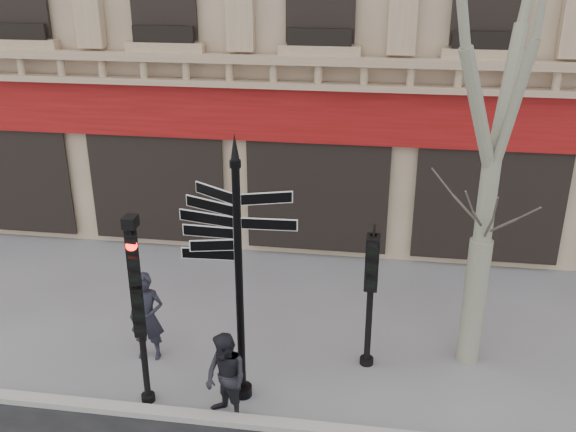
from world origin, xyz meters
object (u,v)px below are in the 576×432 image
Objects in this scene: pedestrian_a at (147,317)px; pedestrian_b at (226,379)px; traffic_signal_main at (137,290)px; traffic_signal_secondary at (371,276)px; fingerpost at (237,229)px.

pedestrian_a reaches higher than pedestrian_b.
traffic_signal_secondary is (3.63, 1.61, -0.32)m from traffic_signal_main.
traffic_signal_main is 3.98m from traffic_signal_secondary.
pedestrian_a is (-4.03, -0.38, -0.95)m from traffic_signal_secondary.
fingerpost reaches higher than pedestrian_a.
traffic_signal_secondary is at bearing 0.00° from traffic_signal_main.
fingerpost reaches higher than pedestrian_b.
traffic_signal_main is 2.15× the size of pedestrian_b.
pedestrian_b is at bearing -33.71° from traffic_signal_main.
traffic_signal_main is 1.30× the size of traffic_signal_secondary.
traffic_signal_main is 1.95× the size of pedestrian_a.
fingerpost is 2.73m from traffic_signal_secondary.
pedestrian_a is at bearing 179.63° from pedestrian_b.
pedestrian_b is (-0.12, -0.63, -2.33)m from fingerpost.
pedestrian_b is at bearing -92.89° from fingerpost.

